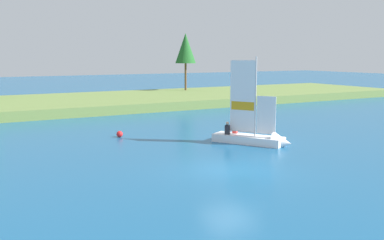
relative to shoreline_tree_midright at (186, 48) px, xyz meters
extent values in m
plane|color=#195684|center=(-15.43, -32.79, -6.09)|extent=(200.00, 200.00, 0.00)
cube|color=olive|center=(-15.43, -4.46, -5.66)|extent=(80.00, 15.51, 0.86)
cylinder|color=brown|center=(0.00, 0.00, -3.53)|extent=(0.25, 0.25, 3.40)
cone|color=#1E5B23|center=(0.00, 0.00, 0.03)|extent=(2.59, 2.59, 3.72)
cube|color=white|center=(-10.92, -28.09, -5.86)|extent=(3.31, 4.35, 0.47)
cone|color=white|center=(-9.83, -29.93, -5.86)|extent=(1.57, 1.53, 1.19)
cylinder|color=#B7B7BC|center=(-10.70, -28.46, -3.27)|extent=(0.08, 0.08, 4.71)
cube|color=white|center=(-11.12, -27.75, -3.26)|extent=(0.86, 1.43, 4.24)
cube|color=orange|center=(-11.12, -27.75, -3.85)|extent=(0.78, 1.29, 0.51)
cube|color=white|center=(-10.35, -29.05, -4.31)|extent=(0.62, 1.02, 2.22)
cylinder|color=#B7B7BC|center=(-11.12, -27.75, -5.40)|extent=(0.89, 1.44, 0.06)
cube|color=#26262D|center=(-11.80, -27.16, -5.34)|extent=(0.31, 0.34, 0.57)
sphere|color=tan|center=(-11.80, -27.16, -4.94)|extent=(0.20, 0.20, 0.20)
cube|color=red|center=(-11.18, -27.07, -5.33)|extent=(0.31, 0.34, 0.60)
sphere|color=tan|center=(-11.18, -27.07, -4.92)|extent=(0.20, 0.20, 0.20)
sphere|color=red|center=(-17.01, -22.44, -5.89)|extent=(0.41, 0.41, 0.41)
camera|label=1|loc=(-26.70, -49.35, -0.84)|focal=41.47mm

